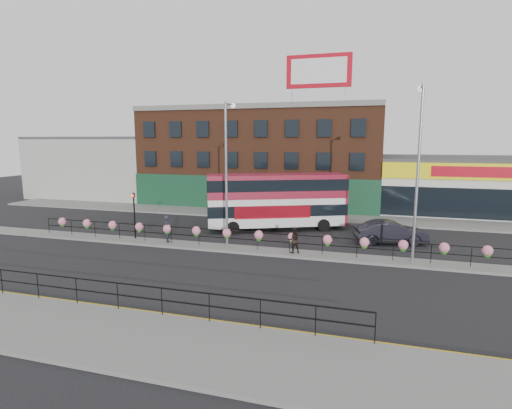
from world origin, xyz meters
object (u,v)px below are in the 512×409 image
(car, at_px, (391,232))
(pedestrian_a, at_px, (168,229))
(double_decker_bus, at_px, (277,196))
(lamp_column_west, at_px, (227,163))
(pedestrian_b, at_px, (293,240))
(lamp_column_east, at_px, (418,159))

(car, bearing_deg, pedestrian_a, 93.46)
(double_decker_bus, relative_size, car, 2.19)
(double_decker_bus, bearing_deg, lamp_column_west, -104.34)
(pedestrian_b, relative_size, lamp_column_east, 0.16)
(car, relative_size, pedestrian_a, 2.72)
(pedestrian_a, relative_size, pedestrian_b, 1.14)
(pedestrian_b, bearing_deg, pedestrian_a, -28.34)
(lamp_column_east, bearing_deg, double_decker_bus, 145.22)
(lamp_column_east, bearing_deg, lamp_column_west, 179.76)
(car, distance_m, pedestrian_a, 15.02)
(pedestrian_a, bearing_deg, lamp_column_east, -110.64)
(double_decker_bus, distance_m, car, 8.86)
(car, xyz_separation_m, pedestrian_a, (-14.35, -4.43, 0.28))
(pedestrian_b, height_order, lamp_column_east, lamp_column_east)
(pedestrian_a, xyz_separation_m, lamp_column_east, (15.34, 0.00, 4.87))
(car, height_order, lamp_column_east, lamp_column_east)
(double_decker_bus, bearing_deg, pedestrian_a, -132.40)
(double_decker_bus, relative_size, lamp_column_east, 1.11)
(pedestrian_a, bearing_deg, pedestrian_b, -111.66)
(pedestrian_b, xyz_separation_m, lamp_column_west, (-4.28, 0.20, 4.59))
(double_decker_bus, xyz_separation_m, car, (8.40, -2.09, -1.89))
(lamp_column_west, bearing_deg, pedestrian_a, -179.38)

